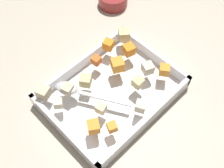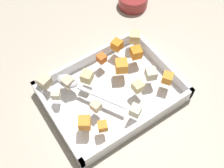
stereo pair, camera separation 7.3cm
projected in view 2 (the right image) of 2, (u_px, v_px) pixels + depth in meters
ground_plane at (109, 96)px, 0.79m from camera, size 4.00×4.00×0.00m
baking_dish at (112, 93)px, 0.77m from camera, size 0.35×0.27×0.05m
carrot_chunk_center at (117, 45)px, 0.80m from camera, size 0.03×0.03×0.03m
carrot_chunk_mid_right at (102, 58)px, 0.78m from camera, size 0.03×0.03×0.02m
carrot_chunk_far_left at (84, 123)px, 0.67m from camera, size 0.04×0.04×0.03m
carrot_chunk_heap_side at (121, 66)px, 0.76m from camera, size 0.04×0.04×0.03m
carrot_chunk_near_spoon at (167, 78)px, 0.74m from camera, size 0.04×0.04×0.03m
carrot_chunk_corner_nw at (136, 53)px, 0.79m from camera, size 0.04×0.04×0.03m
carrot_chunk_far_right at (103, 126)px, 0.67m from camera, size 0.03×0.03×0.02m
potato_chunk_front_center at (138, 87)px, 0.73m from camera, size 0.03×0.03×0.03m
potato_chunk_near_left at (56, 94)px, 0.72m from camera, size 0.03×0.03×0.02m
potato_chunk_mid_left at (87, 77)px, 0.74m from camera, size 0.04×0.04×0.03m
potato_chunk_corner_sw at (44, 81)px, 0.73m from camera, size 0.04×0.04×0.03m
potato_chunk_rim_edge at (68, 82)px, 0.73m from camera, size 0.03×0.03×0.03m
potato_chunk_near_right at (96, 106)px, 0.70m from camera, size 0.03×0.03×0.02m
potato_chunk_heap_top at (135, 110)px, 0.69m from camera, size 0.04×0.04×0.03m
potato_chunk_under_handle at (135, 37)px, 0.82m from camera, size 0.04×0.04×0.03m
parsnip_chunk_corner_se at (151, 74)px, 0.75m from camera, size 0.04×0.04×0.03m
serving_spoon at (72, 83)px, 0.74m from camera, size 0.12×0.19×0.02m
small_prep_bowl at (133, 0)px, 0.97m from camera, size 0.10×0.10×0.04m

